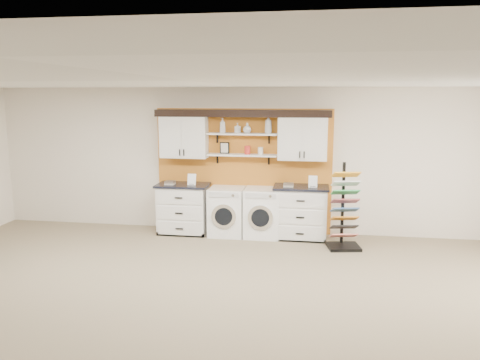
% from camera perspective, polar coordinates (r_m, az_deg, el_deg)
% --- Properties ---
extents(floor, '(10.00, 10.00, 0.00)m').
position_cam_1_polar(floor, '(5.73, -5.66, -17.25)').
color(floor, '#837258').
rests_on(floor, ground).
extents(ceiling, '(10.00, 10.00, 0.00)m').
position_cam_1_polar(ceiling, '(5.09, -6.23, 11.96)').
color(ceiling, white).
rests_on(ceiling, wall_back).
extents(wall_back, '(10.00, 0.00, 10.00)m').
position_cam_1_polar(wall_back, '(9.10, 0.45, 2.41)').
color(wall_back, silver).
rests_on(wall_back, floor).
extents(accent_panel, '(3.40, 0.07, 2.40)m').
position_cam_1_polar(accent_panel, '(9.09, 0.42, 1.13)').
color(accent_panel, '#BD6E20').
rests_on(accent_panel, wall_back).
extents(upper_cabinet_left, '(0.90, 0.35, 0.84)m').
position_cam_1_polar(upper_cabinet_left, '(9.08, -6.84, 5.37)').
color(upper_cabinet_left, white).
rests_on(upper_cabinet_left, wall_back).
extents(upper_cabinet_right, '(0.90, 0.35, 0.84)m').
position_cam_1_polar(upper_cabinet_right, '(8.74, 7.63, 5.17)').
color(upper_cabinet_right, white).
rests_on(upper_cabinet_right, wall_back).
extents(shelf_lower, '(1.32, 0.28, 0.03)m').
position_cam_1_polar(shelf_lower, '(8.88, 0.27, 3.07)').
color(shelf_lower, white).
rests_on(shelf_lower, wall_back).
extents(shelf_upper, '(1.32, 0.28, 0.03)m').
position_cam_1_polar(shelf_upper, '(8.84, 0.27, 5.64)').
color(shelf_upper, white).
rests_on(shelf_upper, wall_back).
extents(crown_molding, '(3.30, 0.41, 0.13)m').
position_cam_1_polar(crown_molding, '(8.83, 0.28, 8.22)').
color(crown_molding, black).
rests_on(crown_molding, wall_back).
extents(picture_frame, '(0.18, 0.02, 0.22)m').
position_cam_1_polar(picture_frame, '(8.97, -1.90, 3.94)').
color(picture_frame, black).
rests_on(picture_frame, shelf_lower).
extents(canister_red, '(0.11, 0.11, 0.16)m').
position_cam_1_polar(canister_red, '(8.86, 0.91, 3.66)').
color(canister_red, red).
rests_on(canister_red, shelf_lower).
extents(canister_cream, '(0.10, 0.10, 0.14)m').
position_cam_1_polar(canister_cream, '(8.83, 2.52, 3.57)').
color(canister_cream, silver).
rests_on(canister_cream, shelf_lower).
extents(base_cabinet_left, '(0.99, 0.66, 0.97)m').
position_cam_1_polar(base_cabinet_left, '(9.16, -6.91, -3.46)').
color(base_cabinet_left, white).
rests_on(base_cabinet_left, floor).
extents(base_cabinet_right, '(1.01, 0.66, 0.99)m').
position_cam_1_polar(base_cabinet_right, '(8.82, 7.40, -3.91)').
color(base_cabinet_right, white).
rests_on(base_cabinet_right, floor).
extents(washer, '(0.66, 0.71, 0.92)m').
position_cam_1_polar(washer, '(8.97, -1.60, -3.84)').
color(washer, white).
rests_on(washer, floor).
extents(dryer, '(0.66, 0.71, 0.92)m').
position_cam_1_polar(dryer, '(8.87, 2.74, -3.98)').
color(dryer, white).
rests_on(dryer, floor).
extents(sample_rack, '(0.62, 0.55, 1.50)m').
position_cam_1_polar(sample_rack, '(8.37, 12.57, -4.86)').
color(sample_rack, black).
rests_on(sample_rack, floor).
extents(soap_bottle_a, '(0.15, 0.15, 0.29)m').
position_cam_1_polar(soap_bottle_a, '(8.89, -2.14, 6.68)').
color(soap_bottle_a, silver).
rests_on(soap_bottle_a, shelf_upper).
extents(soap_bottle_b, '(0.11, 0.11, 0.19)m').
position_cam_1_polar(soap_bottle_b, '(8.85, -0.29, 6.36)').
color(soap_bottle_b, silver).
rests_on(soap_bottle_b, shelf_upper).
extents(soap_bottle_c, '(0.21, 0.21, 0.19)m').
position_cam_1_polar(soap_bottle_c, '(8.82, 0.89, 6.35)').
color(soap_bottle_c, silver).
rests_on(soap_bottle_c, shelf_upper).
extents(soap_bottle_d, '(0.17, 0.16, 0.34)m').
position_cam_1_polar(soap_bottle_d, '(8.77, 3.47, 6.79)').
color(soap_bottle_d, silver).
rests_on(soap_bottle_d, shelf_upper).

